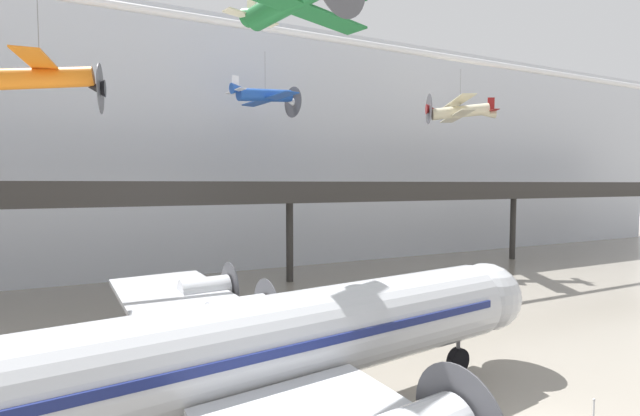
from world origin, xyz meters
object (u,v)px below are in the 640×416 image
at_px(airliner_silver_main, 227,354).
at_px(suspended_plane_cream_biplane, 460,111).
at_px(suspended_plane_blue_trainer, 265,96).
at_px(suspended_plane_orange_highwing, 40,77).

distance_m(airliner_silver_main, suspended_plane_cream_biplane, 40.07).
distance_m(suspended_plane_cream_biplane, suspended_plane_blue_trainer, 21.50).
bearing_deg(suspended_plane_orange_highwing, suspended_plane_cream_biplane, 20.24).
xyz_separation_m(airliner_silver_main, suspended_plane_orange_highwing, (-7.00, 11.55, 11.51)).
bearing_deg(airliner_silver_main, suspended_plane_orange_highwing, 113.79).
bearing_deg(suspended_plane_cream_biplane, suspended_plane_orange_highwing, 42.42).
bearing_deg(airliner_silver_main, suspended_plane_blue_trainer, 62.25).
bearing_deg(suspended_plane_cream_biplane, airliner_silver_main, 62.67).
xyz_separation_m(suspended_plane_orange_highwing, suspended_plane_cream_biplane, (37.48, 10.40, 2.44)).
relative_size(airliner_silver_main, suspended_plane_blue_trainer, 4.32).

